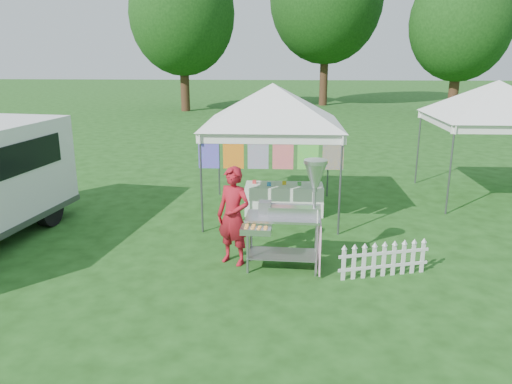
{
  "coord_description": "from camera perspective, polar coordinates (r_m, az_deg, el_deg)",
  "views": [
    {
      "loc": [
        0.25,
        -7.76,
        3.68
      ],
      "look_at": [
        -0.25,
        1.34,
        1.1
      ],
      "focal_mm": 35.0,
      "sensor_mm": 36.0,
      "label": 1
    }
  ],
  "objects": [
    {
      "name": "display_table",
      "position": [
        11.69,
        3.21,
        -0.79
      ],
      "size": [
        1.8,
        0.7,
        0.69
      ],
      "primitive_type": "cube",
      "color": "white",
      "rests_on": "ground"
    },
    {
      "name": "tree_right",
      "position": [
        31.35,
        22.36,
        17.43
      ],
      "size": [
        5.6,
        5.6,
        8.42
      ],
      "color": "#3A2215",
      "rests_on": "ground"
    },
    {
      "name": "ground",
      "position": [
        8.59,
        1.2,
        -9.55
      ],
      "size": [
        120.0,
        120.0,
        0.0
      ],
      "primitive_type": "plane",
      "color": "#1A3F12",
      "rests_on": "ground"
    },
    {
      "name": "canopy_main",
      "position": [
        11.28,
        1.93,
        12.28
      ],
      "size": [
        4.24,
        4.24,
        3.45
      ],
      "color": "#59595E",
      "rests_on": "ground"
    },
    {
      "name": "donut_cart",
      "position": [
        8.47,
        4.51,
        -1.66
      ],
      "size": [
        1.44,
        0.91,
        1.94
      ],
      "rotation": [
        0.0,
        0.0,
        -0.05
      ],
      "color": "gray",
      "rests_on": "ground"
    },
    {
      "name": "picket_fence",
      "position": [
        8.73,
        14.4,
        -7.58
      ],
      "size": [
        1.57,
        0.46,
        0.56
      ],
      "rotation": [
        0.0,
        0.0,
        0.27
      ],
      "color": "silver",
      "rests_on": "ground"
    },
    {
      "name": "vendor",
      "position": [
        8.78,
        -2.6,
        -2.76
      ],
      "size": [
        0.77,
        0.67,
        1.77
      ],
      "primitive_type": "imported",
      "rotation": [
        0.0,
        0.0,
        -0.48
      ],
      "color": "maroon",
      "rests_on": "ground"
    },
    {
      "name": "canopy_right",
      "position": [
        13.81,
        26.04,
        11.39
      ],
      "size": [
        4.24,
        4.24,
        3.45
      ],
      "color": "#59595E",
      "rests_on": "ground"
    },
    {
      "name": "tree_left",
      "position": [
        32.44,
        -8.43,
        19.45
      ],
      "size": [
        6.4,
        6.4,
        9.53
      ],
      "color": "#3A2215",
      "rests_on": "ground"
    }
  ]
}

